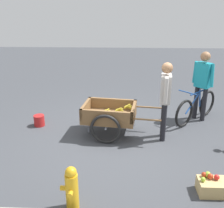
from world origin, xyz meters
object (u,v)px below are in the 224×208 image
at_px(vendor_person, 165,94).
at_px(bicycle, 196,107).
at_px(cyclist_person, 203,80).
at_px(fire_hydrant, 72,188).
at_px(fruit_cart, 110,116).
at_px(mixed_fruit_crate, 212,186).
at_px(plastic_bucket, 39,120).

relative_size(vendor_person, bicycle, 1.33).
xyz_separation_m(vendor_person, cyclist_person, (-1.02, -1.04, 0.02)).
distance_m(cyclist_person, fire_hydrant, 4.16).
xyz_separation_m(vendor_person, fire_hydrant, (1.55, 2.17, -0.65)).
relative_size(fruit_cart, fire_hydrant, 2.59).
distance_m(fruit_cart, mixed_fruit_crate, 2.54).
relative_size(vendor_person, mixed_fruit_crate, 3.72).
xyz_separation_m(vendor_person, mixed_fruit_crate, (-0.52, 1.77, -0.86)).
relative_size(bicycle, fire_hydrant, 1.83).
bearing_deg(vendor_person, fruit_cart, -7.22).
bearing_deg(fire_hydrant, vendor_person, -125.47).
relative_size(fire_hydrant, plastic_bucket, 2.61).
xyz_separation_m(cyclist_person, mixed_fruit_crate, (0.50, 2.80, -0.88)).
bearing_deg(vendor_person, cyclist_person, -134.50).
xyz_separation_m(bicycle, plastic_bucket, (3.71, 0.43, -0.22)).
bearing_deg(mixed_fruit_crate, fire_hydrant, 11.06).
xyz_separation_m(fire_hydrant, mixed_fruit_crate, (-2.06, -0.40, -0.21)).
relative_size(vendor_person, fire_hydrant, 2.44).
bearing_deg(vendor_person, fire_hydrant, 54.53).
xyz_separation_m(fruit_cart, mixed_fruit_crate, (-1.65, 1.91, -0.31)).
distance_m(fruit_cart, bicycle, 2.19).
bearing_deg(bicycle, mixed_fruit_crate, 81.71).
xyz_separation_m(bicycle, mixed_fruit_crate, (0.39, 2.70, -0.23)).
bearing_deg(vendor_person, plastic_bucket, -10.16).
height_order(fruit_cart, vendor_person, vendor_person).
relative_size(bicycle, plastic_bucket, 4.79).
height_order(cyclist_person, plastic_bucket, cyclist_person).
distance_m(bicycle, fire_hydrant, 3.95).
height_order(vendor_person, plastic_bucket, vendor_person).
bearing_deg(mixed_fruit_crate, bicycle, -98.29).
bearing_deg(bicycle, fruit_cart, 21.04).
height_order(fruit_cart, plastic_bucket, fruit_cart).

